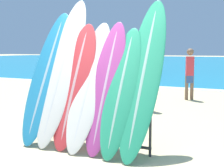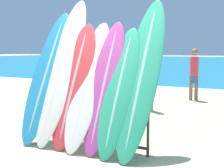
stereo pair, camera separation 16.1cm
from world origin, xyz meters
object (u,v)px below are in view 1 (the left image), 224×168
surfboard_slot_6 (144,75)px  person_mid_beach (146,75)px  surfboard_rack (89,117)px  surfboard_slot_2 (75,84)px  surfboard_slot_1 (63,69)px  surfboard_slot_4 (106,85)px  surfboard_slot_0 (47,75)px  surfboard_slot_5 (121,90)px  surfboard_slot_3 (89,84)px  person_near_water (104,72)px  person_far_left (190,72)px

surfboard_slot_6 → person_mid_beach: 3.40m
surfboard_rack → surfboard_slot_2: (-0.27, 0.02, 0.51)m
surfboard_slot_1 → surfboard_slot_4: bearing=-6.7°
surfboard_slot_1 → surfboard_slot_4: (0.88, -0.10, -0.22)m
surfboard_rack → surfboard_slot_0: size_ratio=0.93×
surfboard_slot_2 → surfboard_slot_5: bearing=-1.8°
surfboard_slot_1 → surfboard_slot_2: size_ratio=1.23×
surfboard_slot_3 → person_mid_beach: size_ratio=1.21×
surfboard_slot_6 → person_near_water: size_ratio=1.52×
person_far_left → person_mid_beach: bearing=47.5°
surfboard_slot_5 → person_far_left: (-0.21, 5.45, -0.09)m
surfboard_slot_1 → person_far_left: size_ratio=1.54×
surfboard_slot_6 → person_mid_beach: (-1.14, 3.19, -0.27)m
surfboard_rack → surfboard_slot_4: surfboard_slot_4 is taller
surfboard_slot_6 → person_mid_beach: size_ratio=1.42×
surfboard_slot_5 → person_near_water: size_ratio=1.23×
person_mid_beach → surfboard_slot_0: bearing=-83.2°
surfboard_rack → surfboard_slot_6: (0.86, 0.12, 0.68)m
surfboard_slot_1 → surfboard_slot_2: 0.40m
surfboard_slot_1 → surfboard_slot_3: size_ratio=1.22×
surfboard_slot_3 → person_far_left: (0.36, 5.42, -0.14)m
surfboard_slot_0 → surfboard_slot_1: bearing=9.8°
surfboard_slot_3 → surfboard_slot_6: bearing=6.0°
surfboard_rack → person_mid_beach: size_ratio=1.25×
surfboard_slot_0 → person_mid_beach: size_ratio=1.34×
surfboard_rack → person_mid_beach: person_mid_beach is taller
surfboard_slot_3 → surfboard_slot_6: surfboard_slot_6 is taller
surfboard_slot_0 → surfboard_slot_1: surfboard_slot_1 is taller
surfboard_slot_3 → surfboard_slot_4: 0.31m
surfboard_slot_0 → surfboard_slot_3: size_ratio=1.11×
surfboard_rack → person_near_water: person_near_water is taller
surfboard_slot_4 → person_mid_beach: 3.34m
person_mid_beach → surfboard_slot_3: bearing=-68.2°
surfboard_slot_0 → surfboard_slot_4: (1.17, -0.05, -0.11)m
surfboard_slot_6 → person_far_left: 5.36m
surfboard_slot_2 → person_mid_beach: (-0.01, 3.29, -0.09)m
surfboard_slot_4 → surfboard_slot_5: bearing=-6.1°
surfboard_slot_6 → person_far_left: size_ratio=1.48×
surfboard_slot_5 → surfboard_slot_6: size_ratio=0.81×
surfboard_slot_6 → person_near_water: 5.45m
surfboard_slot_5 → person_near_water: bearing=120.6°
surfboard_slot_3 → person_far_left: surfboard_slot_3 is taller
surfboard_slot_6 → surfboard_slot_0: bearing=-178.4°
surfboard_slot_1 → person_far_left: 5.41m
surfboard_slot_2 → surfboard_slot_6: surfboard_slot_6 is taller
surfboard_slot_3 → surfboard_slot_2: bearing=-177.8°
surfboard_slot_2 → surfboard_slot_3: size_ratio=0.99×
surfboard_rack → surfboard_slot_4: 0.59m
surfboard_slot_3 → person_mid_beach: surfboard_slot_3 is taller
surfboard_slot_0 → surfboard_slot_5: bearing=-3.2°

